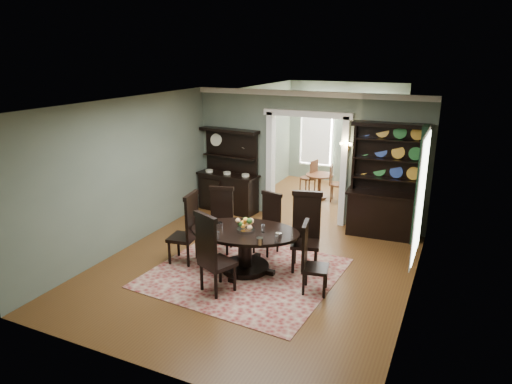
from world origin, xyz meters
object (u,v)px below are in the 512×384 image
at_px(dining_table, 245,242).
at_px(welsh_dresser, 385,196).
at_px(sideboard, 229,183).
at_px(parlor_table, 319,183).

bearing_deg(dining_table, welsh_dresser, 43.80).
height_order(dining_table, sideboard, sideboard).
xyz_separation_m(welsh_dresser, parlor_table, (-2.01, 1.89, -0.44)).
bearing_deg(welsh_dresser, dining_table, -129.05).
xyz_separation_m(dining_table, sideboard, (-1.82, 2.79, 0.17)).
bearing_deg(parlor_table, sideboard, -133.48).
bearing_deg(sideboard, parlor_table, 51.83).
bearing_deg(sideboard, welsh_dresser, 4.92).
bearing_deg(parlor_table, welsh_dresser, -43.22).
bearing_deg(sideboard, dining_table, -51.63).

